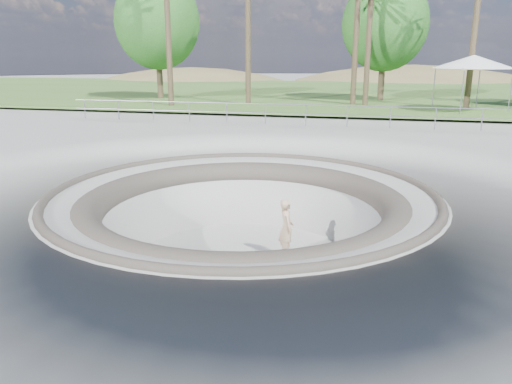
# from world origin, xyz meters

# --- Properties ---
(ground) EXTENTS (180.00, 180.00, 0.00)m
(ground) POSITION_xyz_m (0.00, 0.00, 0.00)
(ground) COLOR gray
(ground) RESTS_ON ground
(skate_bowl) EXTENTS (14.00, 14.00, 4.10)m
(skate_bowl) POSITION_xyz_m (0.00, 0.00, -1.83)
(skate_bowl) COLOR gray
(skate_bowl) RESTS_ON ground
(grass_strip) EXTENTS (180.00, 36.00, 0.12)m
(grass_strip) POSITION_xyz_m (0.00, 34.00, 0.22)
(grass_strip) COLOR #426227
(grass_strip) RESTS_ON ground
(distant_hills) EXTENTS (103.20, 45.00, 28.60)m
(distant_hills) POSITION_xyz_m (3.78, 57.17, -7.02)
(distant_hills) COLOR brown
(distant_hills) RESTS_ON ground
(safety_railing) EXTENTS (25.00, 0.06, 1.03)m
(safety_railing) POSITION_xyz_m (0.00, 12.00, 0.69)
(safety_railing) COLOR gray
(safety_railing) RESTS_ON ground
(skateboard) EXTENTS (0.91, 0.31, 0.09)m
(skateboard) POSITION_xyz_m (1.13, 0.31, -1.83)
(skateboard) COLOR #905D39
(skateboard) RESTS_ON ground
(skater) EXTENTS (0.60, 0.70, 1.62)m
(skater) POSITION_xyz_m (1.13, 0.31, -1.00)
(skater) COLOR tan
(skater) RESTS_ON skateboard
(canopy_white) EXTENTS (5.82, 5.82, 3.22)m
(canopy_white) POSITION_xyz_m (8.67, 19.70, 3.10)
(canopy_white) COLOR gray
(canopy_white) RESTS_ON ground
(bushy_tree_left) EXTENTS (6.32, 5.74, 9.11)m
(bushy_tree_left) POSITION_xyz_m (-12.75, 23.68, 5.83)
(bushy_tree_left) COLOR brown
(bushy_tree_left) RESTS_ON ground
(bushy_tree_mid) EXTENTS (6.07, 5.52, 8.76)m
(bushy_tree_mid) POSITION_xyz_m (3.59, 26.05, 5.60)
(bushy_tree_mid) COLOR brown
(bushy_tree_mid) RESTS_ON ground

